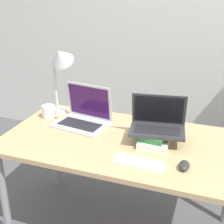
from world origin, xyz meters
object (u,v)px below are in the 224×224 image
at_px(book_stack, 154,136).
at_px(laptop_on_books, 158,123).
at_px(wireless_keyboard, 139,163).
at_px(desk_lamp, 60,63).
at_px(mug, 49,112).
at_px(laptop_left, 84,117).
at_px(mouse, 184,165).

height_order(book_stack, laptop_on_books, laptop_on_books).
bearing_deg(book_stack, laptop_on_books, 57.78).
relative_size(wireless_keyboard, desk_lamp, 0.55).
bearing_deg(laptop_on_books, wireless_keyboard, -96.28).
bearing_deg(mug, laptop_left, -1.96).
bearing_deg(wireless_keyboard, laptop_left, 143.42).
distance_m(mouse, desk_lamp, 1.10).
distance_m(wireless_keyboard, desk_lamp, 0.93).
distance_m(laptop_left, wireless_keyboard, 0.62).
bearing_deg(book_stack, desk_lamp, 165.47).
xyz_separation_m(laptop_left, book_stack, (0.52, -0.09, -0.02)).
xyz_separation_m(laptop_left, wireless_keyboard, (0.50, -0.37, -0.05)).
relative_size(laptop_left, laptop_on_books, 1.07).
height_order(laptop_left, mug, laptop_left).
height_order(laptop_left, wireless_keyboard, laptop_left).
bearing_deg(desk_lamp, book_stack, -14.53).
bearing_deg(desk_lamp, mug, -127.20).
bearing_deg(wireless_keyboard, mouse, 8.31).
relative_size(mouse, mug, 0.70).
relative_size(laptop_left, mug, 2.82).
bearing_deg(book_stack, wireless_keyboard, -94.21).
bearing_deg(laptop_left, mouse, -24.51).
relative_size(book_stack, mouse, 2.88).
relative_size(laptop_on_books, wireless_keyboard, 1.25).
bearing_deg(desk_lamp, laptop_left, -24.88).
xyz_separation_m(laptop_left, mug, (-0.28, 0.01, -0.01)).
xyz_separation_m(laptop_left, laptop_on_books, (0.53, -0.07, 0.06)).
xyz_separation_m(laptop_on_books, desk_lamp, (-0.74, 0.17, 0.27)).
relative_size(laptop_on_books, mouse, 3.77).
xyz_separation_m(book_stack, laptop_on_books, (0.01, 0.02, 0.08)).
height_order(mouse, desk_lamp, desk_lamp).
relative_size(laptop_left, wireless_keyboard, 1.33).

